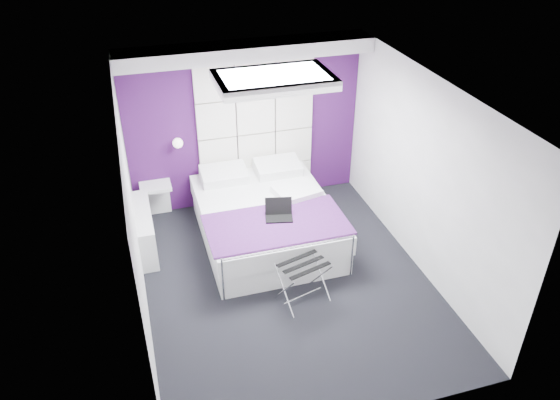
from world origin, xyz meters
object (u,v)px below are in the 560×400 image
at_px(wall_lamp, 177,142).
at_px(nightstand, 155,186).
at_px(radiator, 145,230).
at_px(bed, 265,219).
at_px(luggage_rack, 303,282).
at_px(laptop, 278,212).

distance_m(wall_lamp, nightstand, 0.77).
bearing_deg(nightstand, radiator, -108.43).
xyz_separation_m(bed, nightstand, (-1.43, 1.00, 0.23)).
height_order(luggage_rack, laptop, laptop).
relative_size(wall_lamp, luggage_rack, 0.26).
bearing_deg(laptop, wall_lamp, 139.84).
bearing_deg(luggage_rack, radiator, 120.40).
height_order(nightstand, luggage_rack, nightstand).
distance_m(radiator, nightstand, 0.80).
bearing_deg(bed, wall_lamp, 134.73).
relative_size(radiator, luggage_rack, 2.10).
distance_m(wall_lamp, radiator, 1.35).
bearing_deg(bed, radiator, 170.44).
relative_size(wall_lamp, laptop, 0.42).
xyz_separation_m(nightstand, luggage_rack, (1.53, -2.40, -0.28)).
distance_m(wall_lamp, luggage_rack, 2.85).
distance_m(nightstand, laptop, 2.07).
distance_m(luggage_rack, laptop, 1.07).
height_order(wall_lamp, radiator, wall_lamp).
bearing_deg(nightstand, luggage_rack, -57.51).
bearing_deg(radiator, luggage_rack, -43.54).
height_order(radiator, luggage_rack, radiator).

